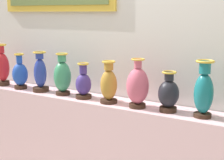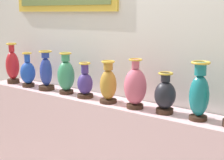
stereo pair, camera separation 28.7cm
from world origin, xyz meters
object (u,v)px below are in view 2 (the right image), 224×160
Objects in this scene: vase_ochre at (108,84)px; vase_teal at (199,94)px; vase_sapphire at (28,73)px; vase_crimson at (13,66)px; vase_onyx at (165,95)px; vase_rose at (135,87)px; vase_jade at (66,75)px; vase_indigo at (85,83)px; vase_cobalt at (46,73)px.

vase_teal is at bearing 1.40° from vase_ochre.
vase_teal reaches higher than vase_sapphire.
vase_crimson is 2.11m from vase_teal.
vase_onyx is at bearing -179.63° from vase_teal.
vase_crimson is at bearing -179.86° from vase_onyx.
vase_rose reaches higher than vase_sapphire.
vase_sapphire is at bearing -179.21° from vase_onyx.
vase_jade is at bearing 178.49° from vase_rose.
vase_rose is at bearing -1.65° from vase_indigo.
vase_crimson is 0.80m from vase_jade.
vase_indigo is (0.24, -0.00, -0.04)m from vase_jade.
vase_cobalt is 1.22× the size of vase_indigo.
vase_onyx is at bearing 0.30° from vase_indigo.
vase_sapphire is 0.84× the size of vase_teal.
vase_rose is at bearing 0.07° from vase_sapphire.
vase_rose is 0.26m from vase_onyx.
vase_jade is at bearing -179.96° from vase_teal.
vase_indigo is 0.89× the size of vase_ochre.
vase_cobalt is at bearing 178.96° from vase_ochre.
vase_rose is at bearing -0.56° from vase_crimson.
vase_indigo is (0.51, -0.00, -0.04)m from vase_cobalt.
vase_teal is at bearing 0.19° from vase_cobalt.
vase_jade is 1.05m from vase_onyx.
vase_cobalt is (0.53, 0.00, -0.02)m from vase_crimson.
vase_sapphire is 0.26m from vase_cobalt.
vase_sapphire is 0.77m from vase_indigo.
vase_teal is at bearing 0.17° from vase_crimson.
vase_indigo is at bearing 1.30° from vase_sapphire.
vase_sapphire is 0.91× the size of vase_jade.
vase_crimson is 1.36× the size of vase_indigo.
vase_onyx is (0.80, 0.00, 0.01)m from vase_indigo.
vase_rose is (0.27, -0.00, 0.02)m from vase_ochre.
vase_jade is 1.23× the size of vase_onyx.
vase_jade is 1.31m from vase_teal.
vase_indigo is (1.04, 0.00, -0.06)m from vase_crimson.
vase_sapphire is (0.27, -0.02, -0.04)m from vase_crimson.
vase_onyx is (1.05, -0.00, -0.03)m from vase_jade.
vase_rose is 0.52m from vase_teal.
vase_cobalt is 0.92× the size of vase_teal.
vase_onyx is 0.27m from vase_teal.
vase_rose reaches higher than vase_jade.
vase_rose reaches higher than vase_indigo.
vase_crimson is 1.12× the size of vase_jade.
vase_onyx is at bearing 4.45° from vase_rose.
vase_teal is (1.84, 0.02, 0.04)m from vase_sapphire.
vase_sapphire reaches higher than vase_onyx.
vase_sapphire is 1.04m from vase_ochre.
vase_onyx is at bearing -0.04° from vase_jade.
vase_rose is 0.95× the size of vase_teal.
vase_ochre is 1.14× the size of vase_onyx.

